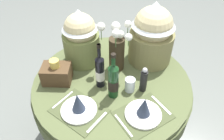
% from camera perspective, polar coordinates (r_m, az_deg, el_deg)
% --- Properties ---
extents(ground, '(8.00, 8.00, 0.00)m').
position_cam_1_polar(ground, '(2.28, -0.03, -16.16)').
color(ground, slate).
extents(dining_table, '(1.22, 1.22, 0.74)m').
position_cam_1_polar(dining_table, '(1.79, -0.04, -5.63)').
color(dining_table, '#4C5633').
rests_on(dining_table, ground).
extents(place_setting_left, '(0.43, 0.41, 0.16)m').
position_cam_1_polar(place_setting_left, '(1.48, -8.60, -9.21)').
color(place_setting_left, '#41492B').
rests_on(place_setting_left, dining_table).
extents(place_setting_right, '(0.43, 0.41, 0.16)m').
position_cam_1_polar(place_setting_right, '(1.46, 8.12, -10.30)').
color(place_setting_right, '#41492B').
rests_on(place_setting_right, dining_table).
extents(flower_vase, '(0.25, 0.22, 0.44)m').
position_cam_1_polar(flower_vase, '(1.69, 1.21, 5.48)').
color(flower_vase, '#332819').
rests_on(flower_vase, dining_table).
extents(wine_bottle_left, '(0.07, 0.07, 0.37)m').
position_cam_1_polar(wine_bottle_left, '(1.50, 0.33, -2.76)').
color(wine_bottle_left, '#143819').
rests_on(wine_bottle_left, dining_table).
extents(wine_bottle_right, '(0.07, 0.07, 0.37)m').
position_cam_1_polar(wine_bottle_right, '(1.57, -3.12, -0.29)').
color(wine_bottle_right, black).
rests_on(wine_bottle_right, dining_table).
extents(tumbler_near_left, '(0.07, 0.07, 0.11)m').
position_cam_1_polar(tumbler_near_left, '(1.60, 4.61, -3.79)').
color(tumbler_near_left, silver).
rests_on(tumbler_near_left, dining_table).
extents(pepper_mill, '(0.05, 0.05, 0.21)m').
position_cam_1_polar(pepper_mill, '(1.58, 8.12, -2.59)').
color(pepper_mill, black).
rests_on(pepper_mill, dining_table).
extents(gift_tub_back_left, '(0.29, 0.29, 0.46)m').
position_cam_1_polar(gift_tub_back_left, '(1.76, -8.08, 8.81)').
color(gift_tub_back_left, olive).
rests_on(gift_tub_back_left, dining_table).
extents(gift_tub_back_right, '(0.36, 0.36, 0.51)m').
position_cam_1_polar(gift_tub_back_right, '(1.77, 10.35, 9.79)').
color(gift_tub_back_right, olive).
rests_on(gift_tub_back_right, dining_table).
extents(woven_basket_side_left, '(0.21, 0.15, 0.20)m').
position_cam_1_polar(woven_basket_side_left, '(1.70, -14.02, -0.81)').
color(woven_basket_side_left, '#47331E').
rests_on(woven_basket_side_left, dining_table).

